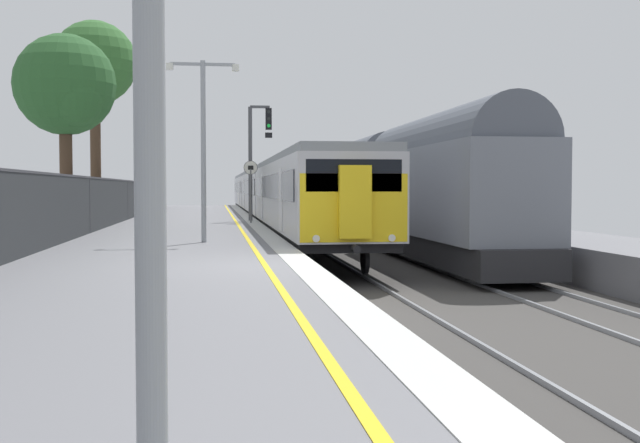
{
  "coord_description": "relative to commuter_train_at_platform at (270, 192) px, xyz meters",
  "views": [
    {
      "loc": [
        -1.33,
        -15.29,
        1.5
      ],
      "look_at": [
        1.47,
        5.42,
        0.62
      ],
      "focal_mm": 44.16,
      "sensor_mm": 36.0,
      "label": 1
    }
  ],
  "objects": [
    {
      "name": "background_tree_left",
      "position": [
        -8.42,
        -14.38,
        5.3
      ],
      "size": [
        3.45,
        3.45,
        8.46
      ],
      "color": "#473323",
      "rests_on": "ground"
    },
    {
      "name": "platform_lamp_mid",
      "position": [
        -3.71,
        -26.18,
        1.74
      ],
      "size": [
        2.0,
        0.2,
        5.02
      ],
      "color": "#93999E",
      "rests_on": "ground"
    },
    {
      "name": "freight_train_adjacent_track",
      "position": [
        4.0,
        -8.97,
        0.41
      ],
      "size": [
        2.6,
        42.68,
        4.88
      ],
      "color": "#232326",
      "rests_on": "ground"
    },
    {
      "name": "background_tree_centre",
      "position": [
        -8.25,
        -21.14,
        3.56
      ],
      "size": [
        3.36,
        3.36,
        6.63
      ],
      "color": "#473323",
      "rests_on": "ground"
    },
    {
      "name": "ground",
      "position": [
        0.55,
        -32.95,
        -1.88
      ],
      "size": [
        17.4,
        110.0,
        1.21
      ],
      "color": "slate"
    },
    {
      "name": "signal_gantry",
      "position": [
        -1.48,
        -11.76,
        2.04
      ],
      "size": [
        1.1,
        0.24,
        5.32
      ],
      "color": "#47474C",
      "rests_on": "ground"
    },
    {
      "name": "commuter_train_at_platform",
      "position": [
        0.0,
        0.0,
        0.0
      ],
      "size": [
        2.83,
        58.84,
        3.81
      ],
      "color": "#B7B7BC",
      "rests_on": "ground"
    },
    {
      "name": "speed_limit_sign",
      "position": [
        -1.85,
        -14.24,
        0.45
      ],
      "size": [
        0.59,
        0.08,
        2.69
      ],
      "color": "#59595B",
      "rests_on": "ground"
    }
  ]
}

